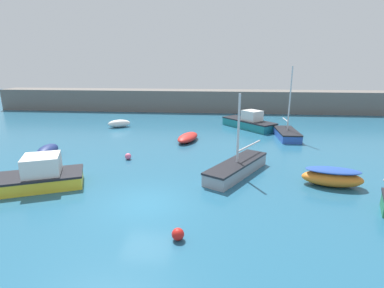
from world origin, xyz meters
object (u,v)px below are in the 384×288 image
Objects in this scene: fishing_dinghy_green at (119,124)px; rowboat_white_midwater at (188,137)px; motorboat_grey_hull at (249,122)px; open_tender_yellow at (48,151)px; rowboat_with_red_cover at (332,177)px; sailboat_twin_hulled at (237,167)px; motorboat_with_cabin at (39,176)px; mooring_buoy_pink at (128,156)px; mooring_buoy_red at (178,234)px; sailboat_tall_mast at (287,134)px.

rowboat_white_midwater is at bearing -59.88° from fishing_dinghy_green.
open_tender_yellow is at bearing 84.86° from motorboat_grey_hull.
rowboat_with_red_cover is (19.00, -3.74, 0.10)m from open_tender_yellow.
sailboat_twin_hulled is 2.27× the size of fishing_dinghy_green.
rowboat_with_red_cover is at bearing 71.62° from open_tender_yellow.
motorboat_with_cabin is 1.48× the size of rowboat_white_midwater.
motorboat_grey_hull is at bearing 49.68° from mooring_buoy_pink.
mooring_buoy_red is at bearing -133.47° from rowboat_with_red_cover.
open_tender_yellow is 1.10× the size of fishing_dinghy_green.
motorboat_grey_hull reaches higher than mooring_buoy_pink.
fishing_dinghy_green is 22.14m from rowboat_with_red_cover.
mooring_buoy_pink is (-3.73, -5.47, -0.12)m from rowboat_white_midwater.
rowboat_white_midwater is at bearing 144.24° from rowboat_with_red_cover.
motorboat_with_cabin is at bearing 152.38° from mooring_buoy_red.
motorboat_with_cabin is (-11.06, -3.01, 0.22)m from sailboat_twin_hulled.
rowboat_with_red_cover is at bearing -0.37° from sailboat_tall_mast.
motorboat_with_cabin is 2.10× the size of fishing_dinghy_green.
motorboat_with_cabin is 6.08m from open_tender_yellow.
open_tender_yellow reaches higher than mooring_buoy_pink.
open_tender_yellow is at bearing -69.34° from sailboat_twin_hulled.
motorboat_with_cabin is 12.93m from rowboat_white_midwater.
mooring_buoy_red is at bearing 10.84° from sailboat_twin_hulled.
motorboat_with_cabin is at bearing -123.11° from mooring_buoy_pink.
sailboat_tall_mast is 17.14m from fishing_dinghy_green.
motorboat_grey_hull is at bearing -144.12° from sailboat_tall_mast.
motorboat_with_cabin is 10.67× the size of mooring_buoy_red.
open_tender_yellow is (-18.79, -7.16, -0.02)m from sailboat_tall_mast.
rowboat_white_midwater is (7.18, 10.75, -0.33)m from motorboat_with_cabin.
sailboat_tall_mast is 12.90× the size of mooring_buoy_red.
sailboat_tall_mast is 1.07× the size of motorboat_grey_hull.
open_tender_yellow is 5.58× the size of mooring_buoy_red.
motorboat_with_cabin is 15.87m from fishing_dinghy_green.
motorboat_grey_hull reaches higher than rowboat_with_red_cover.
rowboat_white_midwater is 6.62m from mooring_buoy_pink.
motorboat_grey_hull is 2.37× the size of fishing_dinghy_green.
sailboat_twin_hulled is 13.74m from motorboat_grey_hull.
sailboat_twin_hulled is 7.86m from mooring_buoy_red.
open_tender_yellow is at bearing -127.72° from fishing_dinghy_green.
motorboat_with_cabin is 1.54× the size of rowboat_with_red_cover.
mooring_buoy_red reaches higher than mooring_buoy_pink.
sailboat_tall_mast is 1.79× the size of rowboat_white_midwater.
rowboat_with_red_cover is (17.04, -14.14, 0.11)m from fishing_dinghy_green.
sailboat_twin_hulled reaches higher than rowboat_with_red_cover.
open_tender_yellow is 10.59m from fishing_dinghy_green.
rowboat_white_midwater is 7.92× the size of mooring_buoy_pink.
sailboat_tall_mast is 14.62m from mooring_buoy_pink.
rowboat_white_midwater reaches higher than mooring_buoy_pink.
motorboat_grey_hull reaches higher than open_tender_yellow.
rowboat_with_red_cover is 10.00m from mooring_buoy_red.
mooring_buoy_pink is (-12.65, -7.33, -0.21)m from sailboat_tall_mast.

